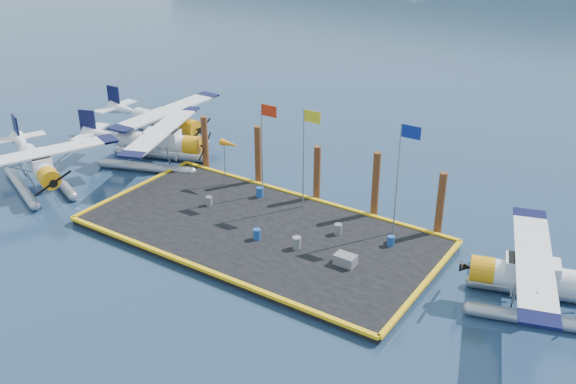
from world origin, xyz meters
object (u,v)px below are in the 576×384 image
seaplane_a (38,167)px  seaplane_c (164,124)px  drum_4 (391,241)px  piling_4 (440,206)px  seaplane_b (157,144)px  flagpole_yellow (307,144)px  crate (345,260)px  piling_1 (258,157)px  piling_3 (375,187)px  drum_2 (338,229)px  flagpole_red (265,136)px  seaplane_d (540,281)px  drum_0 (209,201)px  drum_5 (260,192)px  flagpole_blue (402,164)px  drum_1 (297,243)px  piling_2 (317,175)px  windsock (230,145)px  drum_3 (257,234)px  piling_0 (205,144)px

seaplane_a → seaplane_c: seaplane_c is taller
drum_4 → piling_4: 3.54m
seaplane_b → piling_4: bearing=73.1°
flagpole_yellow → piling_4: flagpole_yellow is taller
crate → piling_4: 6.67m
crate → seaplane_a: bearing=-173.8°
piling_1 → piling_3: piling_3 is taller
drum_2 → crate: (1.89, -2.58, -0.04)m
seaplane_b → flagpole_red: bearing=67.1°
seaplane_d → piling_3: 11.22m
drum_4 → drum_0: bearing=-171.5°
seaplane_c → drum_5: 12.83m
crate → flagpole_blue: size_ratio=0.17×
flagpole_yellow → flagpole_blue: 6.00m
seaplane_d → drum_0: bearing=74.7°
piling_3 → flagpole_red: bearing=-166.7°
drum_1 → seaplane_a: bearing=-172.9°
seaplane_d → drum_5: seaplane_d is taller
drum_0 → flagpole_red: bearing=55.2°
drum_5 → piling_2: size_ratio=0.17×
drum_1 → piling_2: 6.57m
drum_0 → seaplane_c: bearing=145.8°
piling_1 → seaplane_c: bearing=167.6°
flagpole_yellow → seaplane_a: bearing=-157.6°
crate → piling_1: 11.63m
drum_5 → flagpole_blue: 10.02m
drum_4 → piling_1: size_ratio=0.13×
seaplane_b → piling_4: piling_4 is taller
windsock → drum_3: bearing=-40.7°
drum_1 → piling_1: (-6.89, 6.00, 1.36)m
drum_1 → flagpole_yellow: size_ratio=0.11×
drum_5 → flagpole_blue: flagpole_blue is taller
piling_3 → piling_4: 4.00m
drum_5 → piling_0: bearing=162.1°
seaplane_d → drum_2: bearing=69.6°
flagpole_blue → piling_2: size_ratio=1.71×
flagpole_blue → piling_4: (1.80, 1.60, -2.69)m
drum_0 → piling_4: bearing=19.7°
seaplane_b → drum_3: 13.57m
crate → seaplane_c: bearing=157.9°
seaplane_b → windsock: size_ratio=3.32×
seaplane_b → drum_5: 9.54m
seaplane_d → piling_2: (-14.45, 4.05, 0.30)m
flagpole_red → drum_0: bearing=-124.8°
seaplane_d → piling_1: 19.39m
drum_1 → drum_5: drum_1 is taller
seaplane_a → seaplane_b: bearing=175.7°
flagpole_red → piling_3: 7.33m
drum_3 → piling_1: 7.93m
piling_1 → drum_1: bearing=-41.1°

